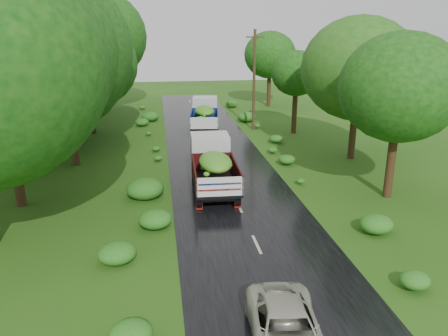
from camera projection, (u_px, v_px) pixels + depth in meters
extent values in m
plane|color=#1F4E10|center=(284.00, 303.00, 14.06)|extent=(120.00, 120.00, 0.00)
cube|color=black|center=(252.00, 234.00, 18.76)|extent=(6.50, 80.00, 0.02)
cube|color=#BFB78C|center=(284.00, 303.00, 14.05)|extent=(0.12, 1.60, 0.00)
cube|color=#BFB78C|center=(257.00, 244.00, 17.81)|extent=(0.12, 1.60, 0.00)
cube|color=#BFB78C|center=(239.00, 206.00, 21.57)|extent=(0.12, 1.60, 0.00)
cube|color=#BFB78C|center=(227.00, 179.00, 25.33)|extent=(0.12, 1.60, 0.00)
cube|color=#BFB78C|center=(217.00, 160.00, 29.09)|extent=(0.12, 1.60, 0.00)
cube|color=#BFB78C|center=(210.00, 144.00, 32.85)|extent=(0.12, 1.60, 0.00)
cube|color=#BFB78C|center=(204.00, 132.00, 36.61)|extent=(0.12, 1.60, 0.00)
cube|color=#BFB78C|center=(200.00, 122.00, 40.37)|extent=(0.12, 1.60, 0.00)
cube|color=#BFB78C|center=(196.00, 114.00, 44.13)|extent=(0.12, 1.60, 0.00)
cube|color=#BFB78C|center=(193.00, 107.00, 47.89)|extent=(0.12, 1.60, 0.00)
cube|color=#BFB78C|center=(190.00, 101.00, 51.65)|extent=(0.12, 1.60, 0.00)
cube|color=black|center=(214.00, 180.00, 23.43)|extent=(1.86, 5.53, 0.27)
cylinder|color=black|center=(194.00, 172.00, 25.25)|extent=(0.30, 0.98, 0.97)
cylinder|color=black|center=(227.00, 170.00, 25.46)|extent=(0.30, 0.98, 0.97)
cylinder|color=black|center=(198.00, 192.00, 22.19)|extent=(0.30, 0.98, 0.97)
cylinder|color=black|center=(234.00, 190.00, 22.40)|extent=(0.30, 0.98, 0.97)
cylinder|color=black|center=(199.00, 199.00, 21.25)|extent=(0.30, 0.98, 0.97)
cylinder|color=black|center=(237.00, 197.00, 21.46)|extent=(0.30, 0.98, 0.97)
cube|color=maroon|center=(199.00, 206.00, 21.01)|extent=(0.33, 0.05, 0.44)
cube|color=maroon|center=(238.00, 204.00, 21.22)|extent=(0.33, 0.05, 0.44)
cube|color=silver|center=(210.00, 150.00, 25.17)|extent=(2.21, 1.92, 1.85)
cube|color=black|center=(215.00, 183.00, 22.40)|extent=(2.38, 4.26, 0.16)
cube|color=#3F0D0B|center=(194.00, 174.00, 22.11)|extent=(0.22, 4.18, 0.92)
cube|color=#3F0D0B|center=(236.00, 172.00, 22.35)|extent=(0.22, 4.18, 0.92)
cube|color=#3F0D0B|center=(212.00, 161.00, 24.17)|extent=(2.24, 0.15, 0.92)
cube|color=silver|center=(220.00, 187.00, 20.29)|extent=(2.24, 0.15, 0.92)
ellipsoid|color=#338418|center=(215.00, 162.00, 22.05)|extent=(2.00, 3.57, 0.97)
cube|color=black|center=(205.00, 124.00, 36.78)|extent=(2.32, 5.56, 0.27)
cylinder|color=black|center=(195.00, 121.00, 38.67)|extent=(0.39, 0.98, 0.96)
cylinder|color=black|center=(216.00, 121.00, 38.71)|extent=(0.39, 0.98, 0.96)
cylinder|color=black|center=(193.00, 129.00, 35.64)|extent=(0.39, 0.98, 0.96)
cylinder|color=black|center=(216.00, 129.00, 35.68)|extent=(0.39, 0.98, 0.96)
cylinder|color=black|center=(193.00, 132.00, 34.70)|extent=(0.39, 0.98, 0.96)
cylinder|color=black|center=(216.00, 132.00, 34.75)|extent=(0.39, 0.98, 0.96)
cube|color=maroon|center=(193.00, 135.00, 34.46)|extent=(0.33, 0.08, 0.43)
cube|color=maroon|center=(216.00, 135.00, 34.50)|extent=(0.33, 0.08, 0.43)
cube|color=silver|center=(205.00, 107.00, 38.50)|extent=(2.33, 2.07, 1.82)
cube|color=black|center=(205.00, 124.00, 35.76)|extent=(2.70, 4.36, 0.15)
cube|color=navy|center=(191.00, 118.00, 35.57)|extent=(0.59, 4.10, 0.91)
cube|color=navy|center=(217.00, 118.00, 35.62)|extent=(0.59, 4.10, 0.91)
cube|color=navy|center=(205.00, 113.00, 37.51)|extent=(2.20, 0.35, 0.91)
cube|color=silver|center=(204.00, 123.00, 33.67)|extent=(2.20, 0.35, 0.91)
ellipsoid|color=#338418|center=(204.00, 111.00, 35.41)|extent=(2.27, 3.66, 0.96)
imported|color=beige|center=(287.00, 331.00, 11.88)|extent=(2.40, 4.43, 1.18)
cylinder|color=#382616|center=(254.00, 81.00, 36.31)|extent=(0.29, 0.29, 8.27)
cube|color=#382616|center=(255.00, 37.00, 35.22)|extent=(1.40, 0.56, 0.10)
cylinder|color=black|center=(9.00, 122.00, 20.45)|extent=(0.48, 0.48, 8.44)
cylinder|color=black|center=(71.00, 111.00, 27.00)|extent=(0.45, 0.45, 7.03)
ellipsoid|color=#0D430F|center=(66.00, 67.00, 26.17)|extent=(3.35, 3.35, 3.01)
cylinder|color=black|center=(36.00, 95.00, 30.59)|extent=(0.47, 0.47, 7.85)
ellipsoid|color=#0D430F|center=(30.00, 51.00, 29.66)|extent=(5.24, 5.24, 4.72)
cylinder|color=black|center=(90.00, 95.00, 35.30)|extent=(0.43, 0.43, 6.41)
ellipsoid|color=#0D430F|center=(87.00, 64.00, 34.54)|extent=(3.97, 3.97, 3.58)
cylinder|color=black|center=(72.00, 76.00, 40.33)|extent=(0.48, 0.48, 8.27)
ellipsoid|color=#0D430F|center=(69.00, 40.00, 39.35)|extent=(4.10, 4.10, 3.69)
cylinder|color=black|center=(97.00, 69.00, 44.86)|extent=(0.48, 0.48, 8.51)
ellipsoid|color=#0D430F|center=(95.00, 37.00, 43.86)|extent=(4.56, 4.56, 4.11)
cylinder|color=black|center=(394.00, 137.00, 21.86)|extent=(0.43, 0.43, 6.46)
ellipsoid|color=#1C5715|center=(400.00, 87.00, 21.10)|extent=(3.45, 3.45, 3.10)
cylinder|color=black|center=(355.00, 109.00, 28.43)|extent=(0.44, 0.44, 6.74)
ellipsoid|color=#1C5715|center=(359.00, 69.00, 27.64)|extent=(3.82, 3.82, 3.44)
cylinder|color=black|center=(295.00, 100.00, 35.59)|extent=(0.41, 0.41, 5.57)
ellipsoid|color=#1C5715|center=(296.00, 73.00, 34.93)|extent=(2.84, 2.84, 2.56)
cylinder|color=black|center=(269.00, 77.00, 47.66)|extent=(0.43, 0.43, 6.30)
ellipsoid|color=#1C5715|center=(270.00, 55.00, 46.91)|extent=(3.34, 3.34, 3.01)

